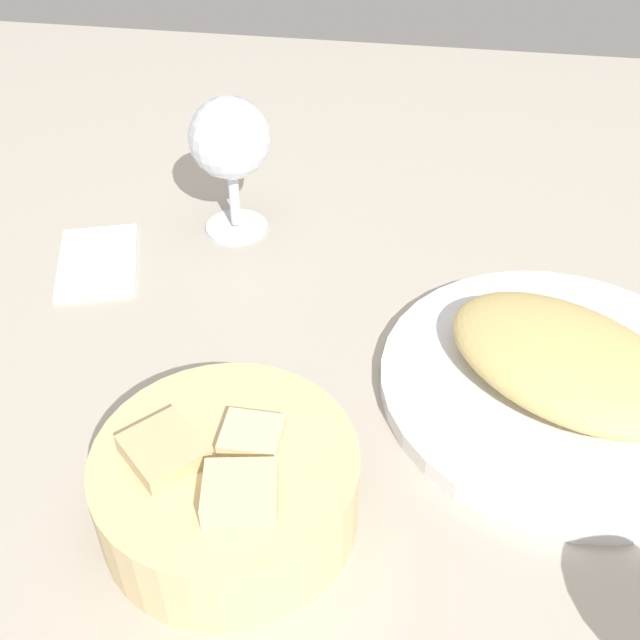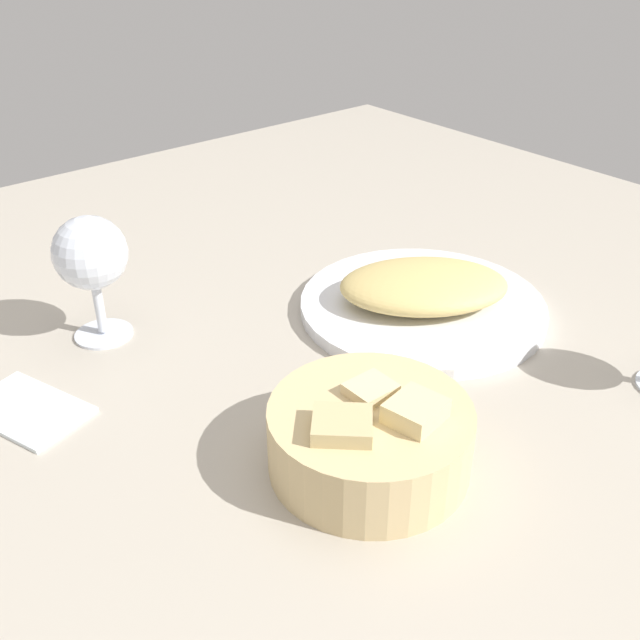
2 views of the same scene
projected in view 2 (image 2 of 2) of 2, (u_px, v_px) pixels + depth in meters
The scene contains 7 objects.
ground_plane at pixel (330, 369), 75.20cm from camera, with size 140.00×140.00×2.00cm, color #AFA697.
plate at pixel (422, 306), 82.79cm from camera, with size 27.09×27.09×1.40cm, color white.
omelette at pixel (424, 286), 81.46cm from camera, with size 18.50×12.26×3.81cm, color #D6BA6E.
lettuce_garnish at pixel (417, 267), 87.76cm from camera, with size 3.68×3.68×1.63cm, color #3C7F29.
bread_basket at pixel (370, 437), 59.74cm from camera, with size 16.49×16.49×7.37cm.
wine_glass_near at pixel (91, 258), 74.26cm from camera, with size 7.48×7.48×13.37cm.
folded_napkin at pixel (26, 408), 67.38cm from camera, with size 11.00×7.00×0.80cm, color white.
Camera 2 is at (40.48, 47.16, 41.63)cm, focal length 41.89 mm.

